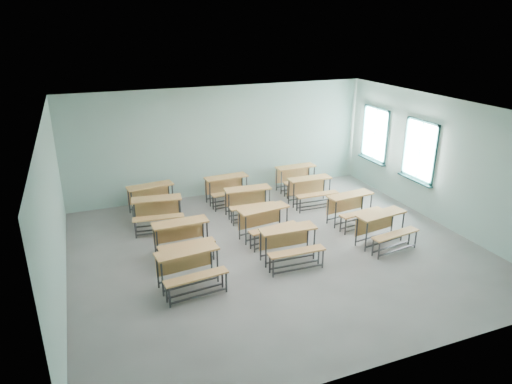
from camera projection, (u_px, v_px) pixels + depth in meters
room at (281, 183)px, 9.94m from camera, size 9.04×8.04×3.24m
desk_unit_r0c0 at (189, 264)px, 8.81m from camera, size 1.30×0.94×0.77m
desk_unit_r0c1 at (290, 241)px, 9.75m from camera, size 1.26×0.87×0.77m
desk_unit_r0c2 at (384, 225)px, 10.50m from camera, size 1.33×0.98×0.77m
desk_unit_r1c0 at (182, 234)px, 10.05m from camera, size 1.25×0.85×0.77m
desk_unit_r1c1 at (266, 219)px, 10.80m from camera, size 1.32×0.97×0.77m
desk_unit_r1c2 at (352, 205)px, 11.64m from camera, size 1.30×0.94×0.77m
desk_unit_r2c0 at (157, 209)px, 11.38m from camera, size 1.32×0.97×0.77m
desk_unit_r2c1 at (249, 198)px, 12.06m from camera, size 1.27×0.89×0.77m
desk_unit_r2c2 at (311, 187)px, 12.84m from camera, size 1.24×0.84×0.77m
desk_unit_r3c0 at (152, 195)px, 12.27m from camera, size 1.32×0.98×0.77m
desk_unit_r3c1 at (228, 186)px, 12.96m from camera, size 1.28×0.90×0.77m
desk_unit_r3c2 at (297, 175)px, 13.86m from camera, size 1.25×0.86×0.77m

